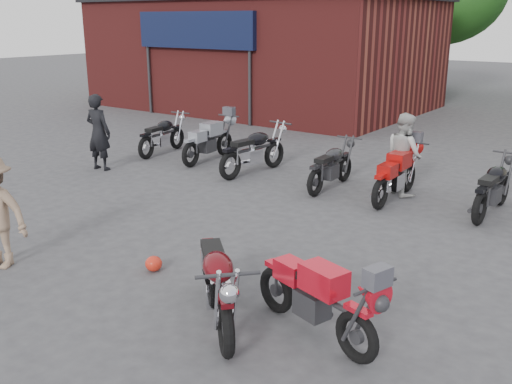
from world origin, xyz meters
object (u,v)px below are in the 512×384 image
Objects in this scene: sportbike at (316,293)px; person_light at (404,154)px; row_bike_2 at (254,148)px; row_bike_3 at (332,164)px; vintage_motorcycle at (217,277)px; row_bike_1 at (209,138)px; row_bike_0 at (163,133)px; row_bike_5 at (494,185)px; person_dark at (98,132)px; helmet at (154,264)px; row_bike_4 at (396,172)px.

person_light reaches higher than sportbike.
row_bike_2 is 1.12× the size of row_bike_3.
vintage_motorcycle reaches higher than row_bike_1.
row_bike_2 is at bearing -102.69° from row_bike_0.
row_bike_3 is (-2.66, 5.17, 0.00)m from sportbike.
row_bike_5 is (5.09, 0.22, -0.04)m from row_bike_2.
person_dark is at bearing -166.73° from vintage_motorcycle.
person_light is at bearing 135.54° from vintage_motorcycle.
person_light is 0.90× the size of row_bike_3.
row_bike_0 is (-6.39, -0.27, -0.28)m from person_light.
sportbike is 5.82m from row_bike_3.
person_dark reaches higher than row_bike_5.
row_bike_1 is (-6.25, 5.50, 0.04)m from sportbike.
person_dark is at bearing 147.48° from helmet.
helmet is 0.14× the size of person_dark.
row_bike_3 is 0.96× the size of row_bike_5.
person_light is 0.86× the size of row_bike_5.
sportbike is 2.71m from helmet.
row_bike_2 reaches higher than row_bike_0.
person_dark is at bearing 105.29° from row_bike_5.
row_bike_4 is at bearing -90.85° from row_bike_3.
person_light is at bearing 120.40° from sportbike.
row_bike_3 is (0.01, 5.02, 0.41)m from helmet.
person_dark reaches higher than row_bike_0.
row_bike_5 is at bearing 102.39° from sportbike.
row_bike_0 is 8.18m from row_bike_5.
row_bike_4 is 1.74m from row_bike_5.
person_light is 0.84× the size of row_bike_1.
sportbike is 0.89× the size of row_bike_2.
row_bike_5 reaches higher than helmet.
row_bike_2 reaches higher than row_bike_4.
person_dark is 0.90× the size of row_bike_1.
row_bike_0 reaches higher than sportbike.
person_dark is 0.93× the size of row_bike_5.
person_light is 0.54m from row_bike_4.
row_bike_5 is (3.12, 5.27, 0.44)m from helmet.
person_light reaches higher than row_bike_2.
person_dark is 6.79m from person_light.
row_bike_4 is at bearing -83.88° from row_bike_2.
row_bike_2 is at bearing 111.37° from helmet.
helmet is 0.12× the size of row_bike_4.
row_bike_1 is at bearing 90.53° from row_bike_5.
row_bike_1 reaches higher than row_bike_3.
vintage_motorcycle is 6.66m from row_bike_2.
row_bike_4 reaches higher than sportbike.
row_bike_1 is (-5.20, 5.91, -0.01)m from vintage_motorcycle.
row_bike_0 is 0.91× the size of row_bike_2.
sportbike is 0.99× the size of row_bike_3.
row_bike_4 reaches higher than row_bike_5.
row_bike_1 is at bearing 174.13° from vintage_motorcycle.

